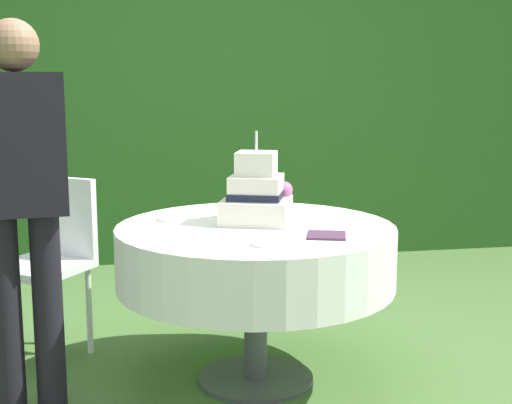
% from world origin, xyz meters
% --- Properties ---
extents(ground_plane, '(20.00, 20.00, 0.00)m').
position_xyz_m(ground_plane, '(0.00, 0.00, 0.00)').
color(ground_plane, '#476B33').
extents(foliage_hedge, '(6.11, 0.64, 2.92)m').
position_xyz_m(foliage_hedge, '(0.00, 2.56, 1.46)').
color(foliage_hedge, '#28561E').
rests_on(foliage_hedge, ground_plane).
extents(cake_table, '(1.25, 1.25, 0.73)m').
position_xyz_m(cake_table, '(0.00, 0.00, 0.59)').
color(cake_table, '#4C4C51').
rests_on(cake_table, ground_plane).
extents(wedding_cake, '(0.38, 0.38, 0.42)m').
position_xyz_m(wedding_cake, '(0.02, 0.08, 0.85)').
color(wedding_cake, silver).
rests_on(wedding_cake, cake_table).
extents(serving_plate_near, '(0.12, 0.12, 0.01)m').
position_xyz_m(serving_plate_near, '(-0.37, 0.20, 0.73)').
color(serving_plate_near, white).
rests_on(serving_plate_near, cake_table).
extents(serving_plate_far, '(0.12, 0.12, 0.01)m').
position_xyz_m(serving_plate_far, '(-0.03, -0.38, 0.73)').
color(serving_plate_far, white).
rests_on(serving_plate_far, cake_table).
extents(napkin_stack, '(0.20, 0.20, 0.01)m').
position_xyz_m(napkin_stack, '(0.25, -0.27, 0.73)').
color(napkin_stack, '#4C2D47').
rests_on(napkin_stack, cake_table).
extents(garden_chair, '(0.56, 0.56, 0.89)m').
position_xyz_m(garden_chair, '(-0.94, 0.50, 0.54)').
color(garden_chair, white).
rests_on(garden_chair, ground_plane).
extents(standing_person, '(0.38, 0.23, 1.60)m').
position_xyz_m(standing_person, '(-0.97, -0.19, 0.93)').
color(standing_person, black).
rests_on(standing_person, ground_plane).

